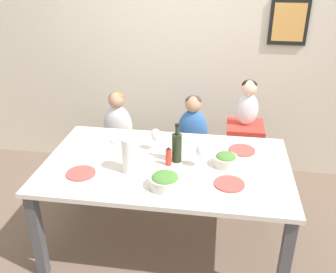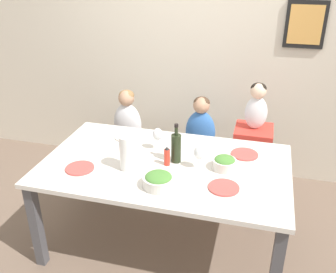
{
  "view_description": "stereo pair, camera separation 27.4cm",
  "coord_description": "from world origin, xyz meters",
  "px_view_note": "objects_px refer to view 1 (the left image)",
  "views": [
    {
      "loc": [
        0.37,
        -2.36,
        2.12
      ],
      "look_at": [
        0.0,
        0.08,
        0.91
      ],
      "focal_mm": 40.0,
      "sensor_mm": 36.0,
      "label": 1
    },
    {
      "loc": [
        0.64,
        -2.3,
        2.12
      ],
      "look_at": [
        0.0,
        0.08,
        0.91
      ],
      "focal_mm": 40.0,
      "sensor_mm": 36.0,
      "label": 2
    }
  ],
  "objects_px": {
    "salad_bowl_large": "(165,181)",
    "chair_right_highchair": "(244,142)",
    "person_child_left": "(118,120)",
    "paper_towel_roll": "(130,155)",
    "wine_bottle": "(177,147)",
    "dinner_plate_back_left": "(122,139)",
    "dinner_plate_front_left": "(81,173)",
    "chair_far_left": "(120,152)",
    "wine_glass_near": "(201,151)",
    "person_baby_right": "(248,101)",
    "wine_glass_far": "(156,135)",
    "dinner_plate_back_right": "(242,150)",
    "dinner_plate_front_right": "(229,184)",
    "person_child_center": "(193,125)",
    "salad_bowl_small": "(226,160)",
    "chair_far_center": "(192,158)"
  },
  "relations": [
    {
      "from": "dinner_plate_front_left",
      "to": "person_child_left",
      "type": "bearing_deg",
      "value": 90.66
    },
    {
      "from": "wine_glass_far",
      "to": "dinner_plate_back_left",
      "type": "height_order",
      "value": "wine_glass_far"
    },
    {
      "from": "wine_bottle",
      "to": "dinner_plate_back_left",
      "type": "height_order",
      "value": "wine_bottle"
    },
    {
      "from": "chair_far_left",
      "to": "person_child_center",
      "type": "height_order",
      "value": "person_child_center"
    },
    {
      "from": "wine_glass_near",
      "to": "salad_bowl_large",
      "type": "bearing_deg",
      "value": -125.67
    },
    {
      "from": "dinner_plate_back_right",
      "to": "dinner_plate_front_right",
      "type": "bearing_deg",
      "value": -101.04
    },
    {
      "from": "salad_bowl_large",
      "to": "dinner_plate_front_left",
      "type": "bearing_deg",
      "value": 173.41
    },
    {
      "from": "wine_glass_near",
      "to": "dinner_plate_front_right",
      "type": "distance_m",
      "value": 0.32
    },
    {
      "from": "chair_far_center",
      "to": "wine_glass_near",
      "type": "height_order",
      "value": "wine_glass_near"
    },
    {
      "from": "dinner_plate_back_left",
      "to": "dinner_plate_back_right",
      "type": "relative_size",
      "value": 1.0
    },
    {
      "from": "chair_far_left",
      "to": "wine_bottle",
      "type": "bearing_deg",
      "value": -47.45
    },
    {
      "from": "dinner_plate_back_left",
      "to": "dinner_plate_front_right",
      "type": "relative_size",
      "value": 1.0
    },
    {
      "from": "chair_far_center",
      "to": "dinner_plate_back_left",
      "type": "bearing_deg",
      "value": -142.08
    },
    {
      "from": "wine_bottle",
      "to": "salad_bowl_large",
      "type": "xyz_separation_m",
      "value": [
        -0.03,
        -0.35,
        -0.07
      ]
    },
    {
      "from": "wine_glass_near",
      "to": "wine_glass_far",
      "type": "bearing_deg",
      "value": 150.8
    },
    {
      "from": "person_child_left",
      "to": "wine_glass_near",
      "type": "distance_m",
      "value": 1.14
    },
    {
      "from": "dinner_plate_back_right",
      "to": "salad_bowl_small",
      "type": "bearing_deg",
      "value": -117.17
    },
    {
      "from": "chair_far_left",
      "to": "dinner_plate_back_left",
      "type": "bearing_deg",
      "value": -69.56
    },
    {
      "from": "chair_far_left",
      "to": "person_child_center",
      "type": "relative_size",
      "value": 0.81
    },
    {
      "from": "dinner_plate_back_right",
      "to": "dinner_plate_front_right",
      "type": "relative_size",
      "value": 1.0
    },
    {
      "from": "salad_bowl_small",
      "to": "dinner_plate_front_left",
      "type": "relative_size",
      "value": 0.84
    },
    {
      "from": "person_child_left",
      "to": "paper_towel_roll",
      "type": "distance_m",
      "value": 0.98
    },
    {
      "from": "chair_right_highchair",
      "to": "wine_bottle",
      "type": "relative_size",
      "value": 2.48
    },
    {
      "from": "salad_bowl_large",
      "to": "dinner_plate_back_left",
      "type": "bearing_deg",
      "value": 125.86
    },
    {
      "from": "person_baby_right",
      "to": "wine_glass_near",
      "type": "bearing_deg",
      "value": -114.35
    },
    {
      "from": "wine_glass_near",
      "to": "dinner_plate_back_left",
      "type": "xyz_separation_m",
      "value": [
        -0.67,
        0.34,
        -0.12
      ]
    },
    {
      "from": "person_child_center",
      "to": "wine_glass_far",
      "type": "height_order",
      "value": "person_child_center"
    },
    {
      "from": "wine_glass_near",
      "to": "dinner_plate_front_right",
      "type": "relative_size",
      "value": 0.88
    },
    {
      "from": "chair_far_center",
      "to": "dinner_plate_front_left",
      "type": "bearing_deg",
      "value": -124.98
    },
    {
      "from": "chair_far_center",
      "to": "person_baby_right",
      "type": "relative_size",
      "value": 1.08
    },
    {
      "from": "person_child_left",
      "to": "wine_glass_near",
      "type": "xyz_separation_m",
      "value": [
        0.83,
        -0.77,
        0.14
      ]
    },
    {
      "from": "paper_towel_roll",
      "to": "chair_far_left",
      "type": "bearing_deg",
      "value": 111.12
    },
    {
      "from": "dinner_plate_front_left",
      "to": "wine_glass_far",
      "type": "bearing_deg",
      "value": 43.5
    },
    {
      "from": "chair_right_highchair",
      "to": "person_child_center",
      "type": "relative_size",
      "value": 1.37
    },
    {
      "from": "wine_bottle",
      "to": "wine_glass_far",
      "type": "bearing_deg",
      "value": 141.29
    },
    {
      "from": "salad_bowl_large",
      "to": "chair_right_highchair",
      "type": "bearing_deg",
      "value": 62.2
    },
    {
      "from": "person_child_center",
      "to": "wine_glass_near",
      "type": "distance_m",
      "value": 0.79
    },
    {
      "from": "paper_towel_roll",
      "to": "dinner_plate_front_left",
      "type": "distance_m",
      "value": 0.37
    },
    {
      "from": "wine_glass_near",
      "to": "person_baby_right",
      "type": "bearing_deg",
      "value": 65.65
    },
    {
      "from": "salad_bowl_small",
      "to": "chair_right_highchair",
      "type": "bearing_deg",
      "value": 76.8
    },
    {
      "from": "person_child_center",
      "to": "dinner_plate_front_right",
      "type": "distance_m",
      "value": 1.03
    },
    {
      "from": "person_child_center",
      "to": "wine_glass_near",
      "type": "height_order",
      "value": "person_child_center"
    },
    {
      "from": "salad_bowl_small",
      "to": "dinner_plate_back_right",
      "type": "relative_size",
      "value": 0.84
    },
    {
      "from": "chair_far_center",
      "to": "person_child_left",
      "type": "height_order",
      "value": "person_child_left"
    },
    {
      "from": "wine_glass_far",
      "to": "salad_bowl_small",
      "type": "bearing_deg",
      "value": -16.64
    },
    {
      "from": "wine_bottle",
      "to": "wine_glass_near",
      "type": "height_order",
      "value": "wine_bottle"
    },
    {
      "from": "wine_glass_far",
      "to": "dinner_plate_back_left",
      "type": "xyz_separation_m",
      "value": [
        -0.31,
        0.13,
        -0.12
      ]
    },
    {
      "from": "wine_glass_far",
      "to": "salad_bowl_small",
      "type": "relative_size",
      "value": 1.05
    },
    {
      "from": "wine_glass_near",
      "to": "dinner_plate_back_left",
      "type": "height_order",
      "value": "wine_glass_near"
    },
    {
      "from": "chair_right_highchair",
      "to": "dinner_plate_front_right",
      "type": "bearing_deg",
      "value": -98.22
    }
  ]
}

